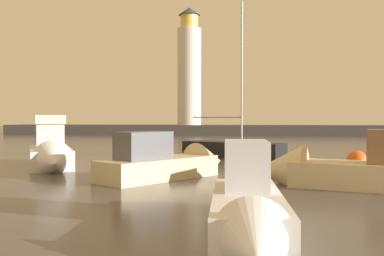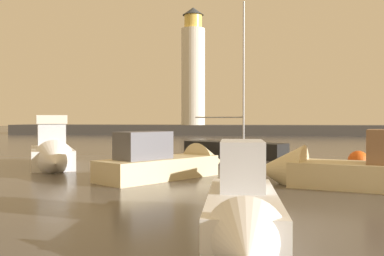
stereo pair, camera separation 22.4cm
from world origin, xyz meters
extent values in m
plane|color=#4C4742|center=(0.00, 32.36, 0.00)|extent=(220.00, 220.00, 0.00)
cube|color=#423F3D|center=(0.00, 64.72, 0.77)|extent=(73.02, 6.36, 1.54)
cylinder|color=silver|center=(-7.52, 64.72, 8.96)|extent=(3.65, 3.65, 14.84)
cylinder|color=#F2CC59|center=(-7.52, 64.72, 17.42)|extent=(2.73, 2.73, 2.08)
cone|color=#33383D|center=(-7.52, 64.72, 19.06)|extent=(3.28, 3.28, 1.19)
cube|color=white|center=(-8.34, 18.79, 0.48)|extent=(4.32, 5.69, 0.97)
cone|color=white|center=(-6.82, 15.98, 0.53)|extent=(2.55, 2.50, 1.93)
cube|color=silver|center=(-8.48, 19.06, 1.60)|extent=(2.17, 2.44, 1.27)
cube|color=silver|center=(-8.48, 19.06, 2.46)|extent=(2.38, 2.68, 0.45)
cube|color=beige|center=(6.24, 13.41, 0.46)|extent=(5.71, 3.61, 0.92)
cone|color=beige|center=(3.20, 14.37, 0.50)|extent=(2.42, 2.50, 2.02)
cube|color=beige|center=(-1.72, 14.94, 0.44)|extent=(4.69, 5.50, 0.87)
cone|color=beige|center=(0.12, 17.53, 0.48)|extent=(2.51, 2.48, 1.85)
cube|color=#595960|center=(-2.20, 14.28, 1.43)|extent=(2.25, 2.49, 1.11)
cube|color=white|center=(2.03, 6.71, 0.42)|extent=(1.78, 5.10, 0.83)
cone|color=white|center=(2.19, 3.82, 0.46)|extent=(1.53, 1.44, 1.46)
cube|color=silver|center=(1.99, 7.50, 1.41)|extent=(1.09, 1.80, 1.15)
cube|color=black|center=(0.86, 25.63, 0.50)|extent=(6.89, 4.82, 0.99)
cylinder|color=#B7B7BC|center=(1.47, 25.30, 5.47)|extent=(0.12, 0.12, 8.95)
cylinder|color=#B7B7BC|center=(-0.20, 26.22, 2.60)|extent=(3.38, 1.92, 0.09)
sphere|color=#EA5919|center=(7.14, 19.07, 0.48)|extent=(0.97, 0.97, 0.97)
camera|label=1|loc=(2.13, -3.10, 2.50)|focal=41.46mm
camera|label=2|loc=(2.35, -3.07, 2.50)|focal=41.46mm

